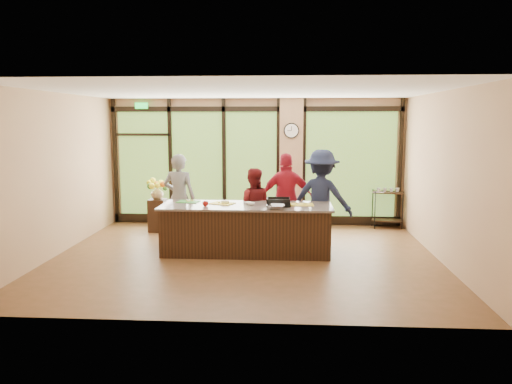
# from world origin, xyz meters

# --- Properties ---
(floor) EXTENTS (7.00, 7.00, 0.00)m
(floor) POSITION_xyz_m (0.00, 0.00, 0.00)
(floor) COLOR brown
(floor) RESTS_ON ground
(ceiling) EXTENTS (7.00, 7.00, 0.00)m
(ceiling) POSITION_xyz_m (0.00, 0.00, 3.00)
(ceiling) COLOR white
(ceiling) RESTS_ON back_wall
(back_wall) EXTENTS (7.00, 0.00, 7.00)m
(back_wall) POSITION_xyz_m (0.00, 3.00, 1.50)
(back_wall) COLOR tan
(back_wall) RESTS_ON floor
(left_wall) EXTENTS (0.00, 6.00, 6.00)m
(left_wall) POSITION_xyz_m (-3.50, 0.00, 1.50)
(left_wall) COLOR tan
(left_wall) RESTS_ON floor
(right_wall) EXTENTS (0.00, 6.00, 6.00)m
(right_wall) POSITION_xyz_m (3.50, 0.00, 1.50)
(right_wall) COLOR tan
(right_wall) RESTS_ON floor
(window_wall) EXTENTS (6.90, 0.12, 3.00)m
(window_wall) POSITION_xyz_m (0.16, 2.95, 1.39)
(window_wall) COLOR tan
(window_wall) RESTS_ON floor
(island_base) EXTENTS (3.10, 1.00, 0.88)m
(island_base) POSITION_xyz_m (0.00, 0.30, 0.44)
(island_base) COLOR black
(island_base) RESTS_ON floor
(countertop) EXTENTS (3.20, 1.10, 0.04)m
(countertop) POSITION_xyz_m (0.00, 0.30, 0.90)
(countertop) COLOR gray
(countertop) RESTS_ON island_base
(wall_clock) EXTENTS (0.36, 0.04, 0.36)m
(wall_clock) POSITION_xyz_m (0.85, 2.87, 2.25)
(wall_clock) COLOR black
(wall_clock) RESTS_ON window_wall
(cook_left) EXTENTS (0.71, 0.51, 1.82)m
(cook_left) POSITION_xyz_m (-1.45, 1.14, 0.91)
(cook_left) COLOR gray
(cook_left) RESTS_ON floor
(cook_midleft) EXTENTS (0.76, 0.59, 1.55)m
(cook_midleft) POSITION_xyz_m (0.08, 0.98, 0.77)
(cook_midleft) COLOR maroon
(cook_midleft) RESTS_ON floor
(cook_midright) EXTENTS (1.10, 0.51, 1.84)m
(cook_midright) POSITION_xyz_m (0.76, 1.12, 0.92)
(cook_midright) COLOR #A91A2B
(cook_midright) RESTS_ON floor
(cook_right) EXTENTS (1.41, 1.09, 1.92)m
(cook_right) POSITION_xyz_m (1.45, 1.02, 0.96)
(cook_right) COLOR #1B213B
(cook_right) RESTS_ON floor
(roasting_pan) EXTENTS (0.45, 0.36, 0.08)m
(roasting_pan) POSITION_xyz_m (0.60, 0.23, 0.96)
(roasting_pan) COLOR black
(roasting_pan) RESTS_ON countertop
(mixing_bowl) EXTENTS (0.39, 0.39, 0.08)m
(mixing_bowl) POSITION_xyz_m (0.57, -0.12, 0.96)
(mixing_bowl) COLOR silver
(mixing_bowl) RESTS_ON countertop
(cutting_board_left) EXTENTS (0.44, 0.36, 0.01)m
(cutting_board_left) POSITION_xyz_m (-1.15, 0.57, 0.93)
(cutting_board_left) COLOR #358E33
(cutting_board_left) RESTS_ON countertop
(cutting_board_center) EXTENTS (0.51, 0.46, 0.01)m
(cutting_board_center) POSITION_xyz_m (-0.46, 0.41, 0.93)
(cutting_board_center) COLOR yellow
(cutting_board_center) RESTS_ON countertop
(cutting_board_right) EXTENTS (0.44, 0.34, 0.01)m
(cutting_board_right) POSITION_xyz_m (1.04, 0.37, 0.93)
(cutting_board_right) COLOR yellow
(cutting_board_right) RESTS_ON countertop
(prep_bowl_near) EXTENTS (0.17, 0.17, 0.05)m
(prep_bowl_near) POSITION_xyz_m (-0.41, 0.41, 0.95)
(prep_bowl_near) COLOR white
(prep_bowl_near) RESTS_ON countertop
(prep_bowl_mid) EXTENTS (0.18, 0.18, 0.05)m
(prep_bowl_mid) POSITION_xyz_m (0.09, 0.30, 0.94)
(prep_bowl_mid) COLOR white
(prep_bowl_mid) RESTS_ON countertop
(prep_bowl_far) EXTENTS (0.19, 0.19, 0.04)m
(prep_bowl_far) POSITION_xyz_m (0.02, 0.42, 0.94)
(prep_bowl_far) COLOR white
(prep_bowl_far) RESTS_ON countertop
(red_ramekin) EXTENTS (0.15, 0.15, 0.09)m
(red_ramekin) POSITION_xyz_m (-0.74, 0.11, 0.96)
(red_ramekin) COLOR red
(red_ramekin) RESTS_ON countertop
(flower_stand) EXTENTS (0.37, 0.37, 0.74)m
(flower_stand) POSITION_xyz_m (-2.15, 2.01, 0.37)
(flower_stand) COLOR black
(flower_stand) RESTS_ON floor
(flower_vase) EXTENTS (0.30, 0.30, 0.30)m
(flower_vase) POSITION_xyz_m (-2.15, 2.01, 0.88)
(flower_vase) COLOR #998053
(flower_vase) RESTS_ON flower_stand
(bar_cart) EXTENTS (0.75, 0.53, 0.94)m
(bar_cart) POSITION_xyz_m (3.10, 2.75, 0.56)
(bar_cart) COLOR black
(bar_cart) RESTS_ON floor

